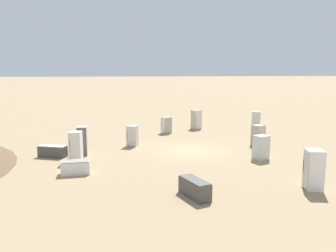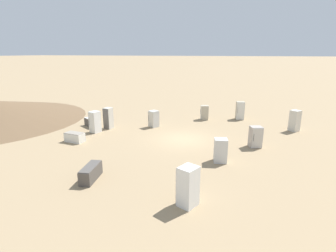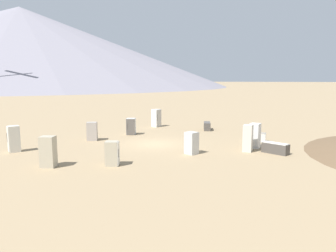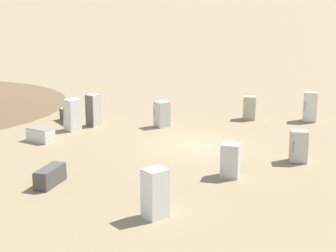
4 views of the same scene
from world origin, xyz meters
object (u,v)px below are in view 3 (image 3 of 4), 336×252
at_px(discarded_fridge_7, 256,137).
at_px(discarded_fridge_10, 255,136).
at_px(discarded_fridge_2, 92,131).
at_px(discarded_fridge_6, 207,126).
at_px(discarded_fridge_1, 14,139).
at_px(discarded_fridge_8, 192,143).
at_px(discarded_fridge_9, 275,148).
at_px(discarded_fridge_4, 248,138).
at_px(discarded_fridge_11, 131,126).
at_px(discarded_fridge_3, 112,153).
at_px(discarded_fridge_0, 156,118).
at_px(discarded_fridge_5, 48,152).

bearing_deg(discarded_fridge_7, discarded_fridge_10, 2.36).
height_order(discarded_fridge_2, discarded_fridge_6, discarded_fridge_2).
distance_m(discarded_fridge_1, discarded_fridge_6, 17.26).
bearing_deg(discarded_fridge_6, discarded_fridge_8, 82.59).
relative_size(discarded_fridge_2, discarded_fridge_9, 0.82).
bearing_deg(discarded_fridge_9, discarded_fridge_4, 116.31).
relative_size(discarded_fridge_1, discarded_fridge_11, 1.22).
xyz_separation_m(discarded_fridge_6, discarded_fridge_11, (-6.06, -4.59, 0.36)).
relative_size(discarded_fridge_6, discarded_fridge_10, 1.00).
relative_size(discarded_fridge_1, discarded_fridge_7, 1.22).
bearing_deg(discarded_fridge_10, discarded_fridge_3, -121.57).
bearing_deg(discarded_fridge_6, discarded_fridge_0, -18.42).
bearing_deg(discarded_fridge_7, discarded_fridge_2, -71.70).
bearing_deg(discarded_fridge_0, discarded_fridge_4, 68.01).
relative_size(discarded_fridge_8, discarded_fridge_11, 1.00).
bearing_deg(discarded_fridge_0, discarded_fridge_6, 104.96).
bearing_deg(discarded_fridge_6, discarded_fridge_5, 56.93).
xyz_separation_m(discarded_fridge_2, discarded_fridge_11, (1.94, 3.44, -0.01)).
distance_m(discarded_fridge_1, discarded_fridge_5, 5.41).
height_order(discarded_fridge_6, discarded_fridge_11, discarded_fridge_11).
relative_size(discarded_fridge_0, discarded_fridge_4, 0.98).
relative_size(discarded_fridge_2, discarded_fridge_10, 0.84).
height_order(discarded_fridge_0, discarded_fridge_10, discarded_fridge_0).
bearing_deg(discarded_fridge_1, discarded_fridge_6, -90.55).
distance_m(discarded_fridge_5, discarded_fridge_10, 13.99).
height_order(discarded_fridge_2, discarded_fridge_8, discarded_fridge_2).
relative_size(discarded_fridge_0, discarded_fridge_6, 1.02).
bearing_deg(discarded_fridge_2, discarded_fridge_4, -25.32).
bearing_deg(discarded_fridge_9, discarded_fridge_8, 136.90).
height_order(discarded_fridge_1, discarded_fridge_11, discarded_fridge_1).
bearing_deg(discarded_fridge_4, discarded_fridge_0, 143.89).
bearing_deg(discarded_fridge_0, discarded_fridge_9, 72.61).
height_order(discarded_fridge_2, discarded_fridge_11, discarded_fridge_2).
height_order(discarded_fridge_3, discarded_fridge_10, discarded_fridge_10).
xyz_separation_m(discarded_fridge_1, discarded_fridge_10, (15.72, 5.95, -0.00)).
bearing_deg(discarded_fridge_10, discarded_fridge_6, 137.64).
height_order(discarded_fridge_4, discarded_fridge_6, discarded_fridge_4).
relative_size(discarded_fridge_8, discarded_fridge_10, 0.82).
distance_m(discarded_fridge_7, discarded_fridge_8, 7.02).
bearing_deg(discarded_fridge_11, discarded_fridge_5, 74.93).
bearing_deg(discarded_fridge_3, discarded_fridge_0, 173.30).
relative_size(discarded_fridge_6, discarded_fridge_7, 1.21).
relative_size(discarded_fridge_5, discarded_fridge_9, 0.97).
bearing_deg(discarded_fridge_8, discarded_fridge_0, 147.31).
bearing_deg(discarded_fridge_5, discarded_fridge_10, 25.21).
distance_m(discarded_fridge_10, discarded_fridge_11, 11.10).
bearing_deg(discarded_fridge_4, discarded_fridge_1, -155.48).
xyz_separation_m(discarded_fridge_3, discarded_fridge_4, (7.28, 5.94, 0.22)).
relative_size(discarded_fridge_4, discarded_fridge_6, 1.03).
height_order(discarded_fridge_2, discarded_fridge_7, discarded_fridge_2).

